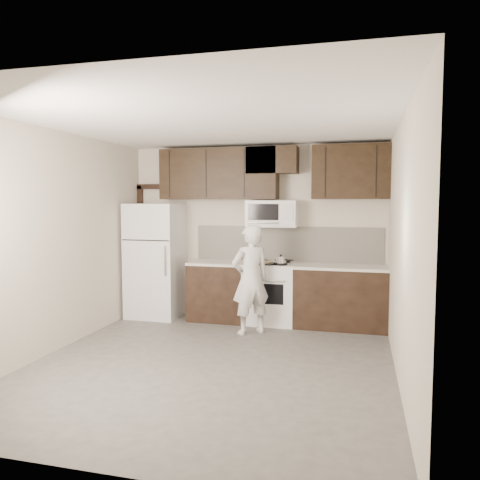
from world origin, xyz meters
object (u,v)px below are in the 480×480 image
at_px(refrigerator, 156,260).
at_px(person, 251,279).
at_px(stove, 270,293).
at_px(microwave, 272,214).

relative_size(refrigerator, person, 1.18).
height_order(stove, refrigerator, refrigerator).
relative_size(stove, refrigerator, 0.52).
bearing_deg(stove, person, -103.63).
bearing_deg(microwave, stove, -89.90).
relative_size(microwave, refrigerator, 0.42).
height_order(microwave, refrigerator, microwave).
relative_size(stove, person, 0.62).
xyz_separation_m(stove, person, (-0.16, -0.65, 0.30)).
height_order(refrigerator, person, refrigerator).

